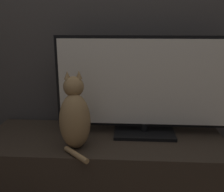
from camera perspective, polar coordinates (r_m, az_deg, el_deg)
wall_back at (r=1.78m, az=-0.98°, el=18.92°), size 4.80×0.05×2.60m
tv_stand at (r=1.75m, az=-1.62°, el=-16.76°), size 1.46×0.53×0.52m
tv at (r=1.59m, az=7.35°, el=1.99°), size 1.09×0.23×0.61m
cat at (r=1.45m, az=-8.10°, el=-4.50°), size 0.20×0.28×0.43m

